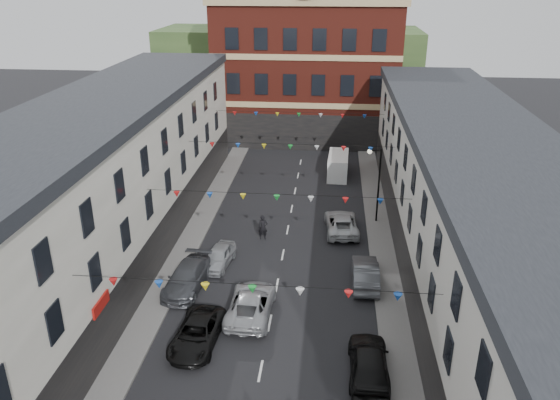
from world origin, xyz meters
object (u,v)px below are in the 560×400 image
(car_right_e, at_px, (365,273))
(car_right_f, at_px, (341,223))
(car_left_e, at_px, (219,257))
(car_left_d, at_px, (187,278))
(moving_car, at_px, (251,303))
(pedestrian, at_px, (263,227))
(street_lamp, at_px, (376,176))
(car_left_c, at_px, (197,333))
(white_van, at_px, (338,165))
(car_right_d, at_px, (369,362))

(car_right_e, height_order, car_right_f, car_right_e)
(car_left_e, xyz_separation_m, car_right_f, (8.19, 5.96, 0.04))
(car_left_d, distance_m, car_right_f, 13.10)
(moving_car, bearing_deg, car_right_e, -147.68)
(car_right_f, xyz_separation_m, pedestrian, (-5.73, -1.80, 0.23))
(street_lamp, height_order, car_right_f, street_lamp)
(moving_car, bearing_deg, car_right_f, -113.32)
(street_lamp, bearing_deg, car_left_c, -122.10)
(car_left_e, bearing_deg, moving_car, -53.33)
(car_left_c, bearing_deg, moving_car, 54.10)
(white_van, relative_size, pedestrian, 2.55)
(car_left_e, relative_size, car_right_f, 0.77)
(car_left_d, xyz_separation_m, car_left_e, (1.37, 2.99, -0.08))
(car_left_c, height_order, car_right_f, car_right_f)
(street_lamp, xyz_separation_m, car_right_f, (-2.49, -1.89, -3.20))
(moving_car, xyz_separation_m, white_van, (4.96, 23.55, 0.33))
(car_left_c, xyz_separation_m, moving_car, (2.44, 2.95, 0.07))
(car_left_e, xyz_separation_m, moving_car, (2.96, -5.38, 0.07))
(street_lamp, xyz_separation_m, car_left_c, (-10.15, -16.18, -3.24))
(car_left_e, distance_m, car_right_d, 13.71)
(street_lamp, height_order, pedestrian, street_lamp)
(car_right_e, distance_m, moving_car, 7.77)
(car_right_d, bearing_deg, pedestrian, -63.64)
(car_right_f, distance_m, white_van, 12.22)
(car_right_d, bearing_deg, car_right_e, -91.33)
(car_right_d, distance_m, white_van, 28.19)
(white_van, bearing_deg, moving_car, -99.68)
(car_left_d, relative_size, car_right_f, 1.01)
(car_left_d, relative_size, pedestrian, 2.71)
(car_right_d, relative_size, pedestrian, 2.55)
(car_left_e, distance_m, car_right_e, 9.73)
(car_right_d, bearing_deg, car_left_e, -46.52)
(street_lamp, height_order, car_left_c, street_lamp)
(car_right_e, xyz_separation_m, car_right_f, (-1.44, 7.35, -0.05))
(car_left_e, distance_m, pedestrian, 4.84)
(car_left_c, distance_m, car_right_f, 16.21)
(white_van, xyz_separation_m, pedestrian, (-5.47, -14.01, -0.12))
(street_lamp, distance_m, car_right_f, 4.48)
(white_van, bearing_deg, car_left_e, -111.34)
(car_left_e, bearing_deg, car_left_c, -78.55)
(car_left_c, relative_size, white_van, 0.99)
(car_right_e, height_order, pedestrian, pedestrian)
(car_left_c, xyz_separation_m, car_left_d, (-1.90, 5.33, 0.08))
(car_left_d, bearing_deg, car_left_c, -65.17)
(car_right_e, bearing_deg, pedestrian, -37.91)
(car_left_c, bearing_deg, car_right_d, -6.89)
(car_left_c, distance_m, car_left_d, 5.66)
(car_left_c, bearing_deg, white_van, 78.06)
(street_lamp, bearing_deg, moving_car, -120.25)
(car_right_d, height_order, white_van, white_van)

